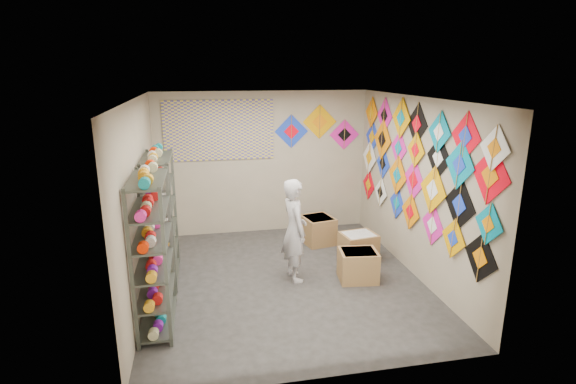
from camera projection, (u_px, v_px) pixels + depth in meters
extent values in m
plane|color=#2D2B28|center=(285.00, 280.00, 6.77)|extent=(4.50, 4.50, 0.00)
plane|color=tan|center=(263.00, 163.00, 8.54)|extent=(4.00, 0.00, 4.00)
plane|color=tan|center=(330.00, 257.00, 4.29)|extent=(4.00, 0.00, 4.00)
plane|color=tan|center=(140.00, 202.00, 6.04)|extent=(0.00, 4.50, 4.50)
plane|color=tan|center=(415.00, 187.00, 6.79)|extent=(0.00, 4.50, 4.50)
plane|color=slate|center=(285.00, 98.00, 6.06)|extent=(4.50, 4.50, 0.00)
cube|color=#4C5147|center=(153.00, 253.00, 5.38)|extent=(0.40, 1.10, 1.90)
cube|color=#4C5147|center=(161.00, 219.00, 6.61)|extent=(0.40, 1.10, 1.90)
cylinder|color=#FF2899|center=(149.00, 262.00, 4.90)|extent=(0.12, 0.10, 0.12)
cylinder|color=#FB2800|center=(150.00, 255.00, 5.08)|extent=(0.12, 0.10, 0.12)
cylinder|color=orange|center=(152.00, 249.00, 5.26)|extent=(0.12, 0.10, 0.12)
cylinder|color=silver|center=(153.00, 243.00, 5.45)|extent=(0.12, 0.10, 0.12)
cylinder|color=red|center=(155.00, 237.00, 5.63)|extent=(0.12, 0.10, 0.12)
cylinder|color=purple|center=(156.00, 232.00, 5.81)|extent=(0.12, 0.10, 0.12)
cylinder|color=#CBC287|center=(158.00, 223.00, 6.13)|extent=(0.12, 0.10, 0.12)
cylinder|color=teal|center=(159.00, 219.00, 6.31)|extent=(0.12, 0.10, 0.12)
cylinder|color=#FF2899|center=(160.00, 215.00, 6.49)|extent=(0.12, 0.10, 0.12)
cylinder|color=#FB2800|center=(161.00, 211.00, 6.68)|extent=(0.12, 0.10, 0.12)
cylinder|color=orange|center=(162.00, 207.00, 6.86)|extent=(0.12, 0.10, 0.12)
cylinder|color=silver|center=(163.00, 203.00, 7.04)|extent=(0.12, 0.10, 0.12)
cube|color=black|center=(481.00, 258.00, 5.24)|extent=(0.02, 0.64, 0.64)
cube|color=#EC9E00|center=(453.00, 238.00, 5.76)|extent=(0.03, 0.54, 0.54)
cube|color=#E01B9D|center=(433.00, 225.00, 6.30)|extent=(0.01, 0.60, 0.60)
cube|color=orange|center=(410.00, 212.00, 6.92)|extent=(0.01, 0.57, 0.57)
cube|color=blue|center=(397.00, 203.00, 7.42)|extent=(0.03, 0.54, 0.54)
cube|color=white|center=(381.00, 192.00, 8.02)|extent=(0.02, 0.53, 0.53)
cube|color=#F60014|center=(369.00, 185.00, 8.63)|extent=(0.02, 0.59, 0.59)
cube|color=#0082A0|center=(489.00, 224.00, 5.03)|extent=(0.03, 0.50, 0.50)
cube|color=black|center=(460.00, 205.00, 5.61)|extent=(0.01, 0.68, 0.68)
cube|color=#EC9E00|center=(433.00, 190.00, 6.21)|extent=(0.04, 0.70, 0.70)
cube|color=#E01B9D|center=(414.00, 180.00, 6.79)|extent=(0.01, 0.65, 0.65)
cube|color=orange|center=(397.00, 175.00, 7.30)|extent=(0.02, 0.66, 0.66)
cube|color=blue|center=(383.00, 163.00, 7.90)|extent=(0.02, 0.56, 0.56)
cube|color=white|center=(369.00, 157.00, 8.47)|extent=(0.03, 0.64, 0.64)
cube|color=#F60014|center=(491.00, 175.00, 4.98)|extent=(0.03, 0.68, 0.68)
cube|color=#0082A0|center=(460.00, 165.00, 5.53)|extent=(0.04, 0.63, 0.63)
cube|color=black|center=(438.00, 158.00, 6.05)|extent=(0.01, 0.62, 0.62)
cube|color=#EC9E00|center=(416.00, 150.00, 6.64)|extent=(0.01, 0.53, 0.53)
cube|color=#E01B9D|center=(399.00, 148.00, 7.24)|extent=(0.02, 0.58, 0.58)
cube|color=orange|center=(382.00, 139.00, 7.83)|extent=(0.02, 0.71, 0.71)
cube|color=blue|center=(372.00, 137.00, 8.32)|extent=(0.03, 0.61, 0.61)
cube|color=white|center=(495.00, 148.00, 4.86)|extent=(0.03, 0.52, 0.52)
cube|color=#F60014|center=(466.00, 136.00, 5.40)|extent=(0.02, 0.62, 0.62)
cube|color=#0082A0|center=(439.00, 132.00, 5.96)|extent=(0.03, 0.57, 0.57)
cube|color=black|center=(417.00, 124.00, 6.59)|extent=(0.03, 0.64, 0.64)
cube|color=#EC9E00|center=(401.00, 118.00, 7.06)|extent=(0.02, 0.65, 0.65)
cube|color=#E01B9D|center=(385.00, 116.00, 7.73)|extent=(0.02, 0.63, 0.63)
cube|color=orange|center=(372.00, 112.00, 8.25)|extent=(0.03, 0.57, 0.57)
cube|color=blue|center=(291.00, 131.00, 8.48)|extent=(0.65, 0.02, 0.65)
cube|color=#EC9E00|center=(320.00, 122.00, 8.54)|extent=(0.66, 0.02, 0.66)
cube|color=#E01B9D|center=(344.00, 135.00, 8.70)|extent=(0.59, 0.02, 0.59)
cube|color=#4B4392|center=(219.00, 130.00, 8.20)|extent=(2.00, 0.01, 1.10)
imported|color=beige|center=(294.00, 230.00, 6.64)|extent=(0.67, 0.53, 1.56)
cube|color=olive|center=(358.00, 265.00, 6.74)|extent=(0.61, 0.53, 0.46)
cube|color=olive|center=(358.00, 247.00, 7.46)|extent=(0.62, 0.54, 0.46)
cube|color=olive|center=(318.00, 230.00, 8.19)|extent=(0.61, 0.65, 0.49)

